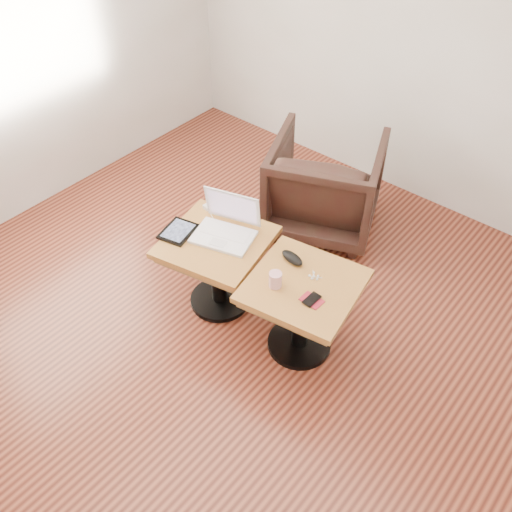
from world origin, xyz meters
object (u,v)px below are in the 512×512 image
Objects in this scene: striped_cup at (275,280)px; armchair at (325,185)px; side_table_left at (217,256)px; side_table_right at (303,300)px; laptop at (226,227)px.

striped_cup is 1.24m from armchair.
side_table_left is 1.03× the size of side_table_right.
laptop reaches higher than side_table_left.
laptop is 4.55× the size of striped_cup.
striped_cup is (-0.11, -0.11, 0.18)m from side_table_right.
side_table_right is (0.60, 0.04, 0.00)m from side_table_left.
armchair is at bearing 111.66° from striped_cup.
striped_cup reaches higher than side_table_left.
side_table_right is 0.88× the size of armchair.
striped_cup is at bearing -143.91° from side_table_right.
laptop is (-0.59, 0.04, 0.18)m from side_table_right.
laptop is at bearing 166.53° from side_table_right.
side_table_left is 1.07m from armchair.
laptop is (0.01, 0.08, 0.18)m from side_table_left.
laptop is at bearing 162.70° from striped_cup.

